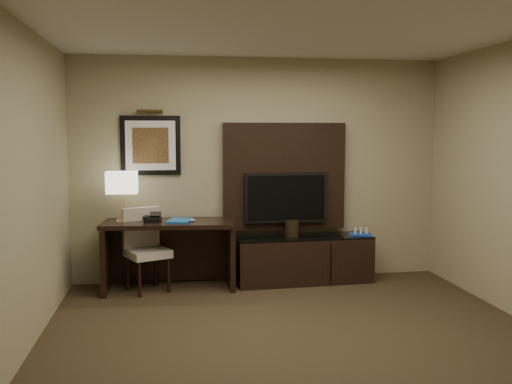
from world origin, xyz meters
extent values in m
cube|color=#302315|center=(0.00, 0.00, -0.01)|extent=(4.50, 5.00, 0.01)
cube|color=silver|center=(0.00, 0.00, 2.70)|extent=(4.50, 5.00, 0.01)
cube|color=#958D65|center=(0.00, 2.50, 1.35)|extent=(4.50, 0.01, 2.70)
cube|color=#958D65|center=(0.00, -2.50, 1.35)|extent=(4.50, 0.01, 2.70)
cube|color=#958D65|center=(-2.25, 0.00, 1.35)|extent=(0.01, 5.00, 2.70)
cube|color=black|center=(-1.11, 2.15, 0.40)|extent=(1.53, 0.76, 0.79)
cube|color=black|center=(0.50, 2.20, 0.28)|extent=(1.66, 0.54, 0.56)
cube|color=black|center=(0.30, 2.44, 1.27)|extent=(1.50, 0.12, 1.30)
cube|color=black|center=(0.30, 2.34, 1.02)|extent=(1.00, 0.08, 0.60)
cube|color=black|center=(-1.30, 2.48, 1.65)|extent=(0.70, 0.04, 0.70)
cylinder|color=#433215|center=(-1.30, 2.44, 2.05)|extent=(0.04, 0.04, 0.30)
cube|color=#165194|center=(-0.98, 2.10, 0.80)|extent=(0.32, 0.38, 0.02)
imported|color=tan|center=(-0.99, 2.11, 0.90)|extent=(0.15, 0.09, 0.21)
cylinder|color=black|center=(0.36, 2.24, 0.66)|extent=(0.19, 0.19, 0.19)
camera|label=1|loc=(-1.08, -4.37, 1.81)|focal=40.00mm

